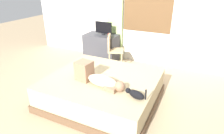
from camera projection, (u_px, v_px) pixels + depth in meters
name	position (u px, v px, depth m)	size (l,w,h in m)	color
ground_plane	(97.00, 100.00, 3.68)	(16.00, 16.00, 0.00)	tan
back_wall_with_window	(138.00, 7.00, 4.89)	(6.40, 0.14, 2.90)	silver
bed	(103.00, 90.00, 3.56)	(1.96, 1.75, 0.49)	brown
person_lying	(97.00, 78.00, 3.21)	(0.94, 0.36, 0.34)	#CCB299
cat	(136.00, 94.00, 2.84)	(0.35, 0.17, 0.21)	black
desk	(102.00, 47.00, 5.35)	(0.90, 0.56, 0.74)	#38383D
tv_monitor	(104.00, 28.00, 5.10)	(0.48, 0.10, 0.35)	black
cup	(109.00, 35.00, 4.93)	(0.06, 0.06, 0.10)	#B23D38
chair_by_desk	(113.00, 49.00, 4.85)	(0.49, 0.49, 0.86)	tan
curtain_left	(115.00, 14.00, 5.10)	(0.44, 0.06, 2.51)	#ADCC75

